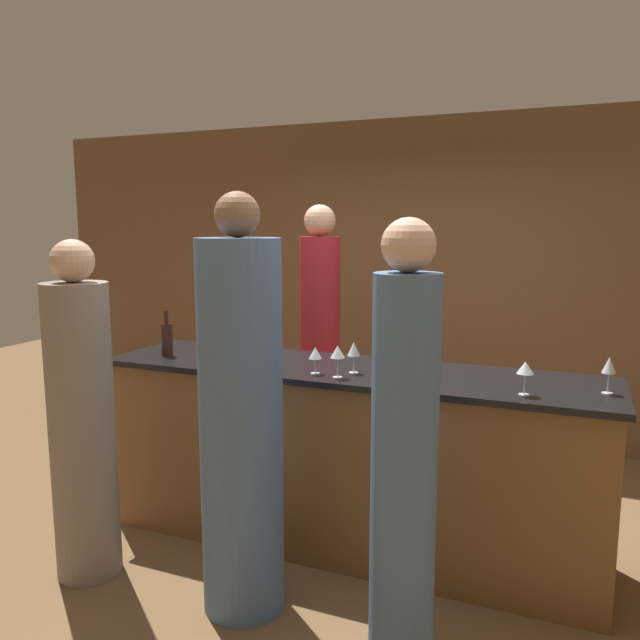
{
  "coord_description": "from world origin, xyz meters",
  "views": [
    {
      "loc": [
        1.19,
        -3.27,
        1.88
      ],
      "look_at": [
        -0.21,
        0.1,
        1.32
      ],
      "focal_mm": 35.0,
      "sensor_mm": 36.0,
      "label": 1
    }
  ],
  "objects_px": {
    "guest_0": "(404,455)",
    "guest_1": "(241,423)",
    "bartender": "(320,350)",
    "guest_2": "(82,423)",
    "wine_bottle_0": "(167,338)"
  },
  "relations": [
    {
      "from": "guest_1",
      "to": "wine_bottle_0",
      "type": "relative_size",
      "value": 7.18
    },
    {
      "from": "guest_1",
      "to": "wine_bottle_0",
      "type": "distance_m",
      "value": 1.14
    },
    {
      "from": "bartender",
      "to": "wine_bottle_0",
      "type": "height_order",
      "value": "bartender"
    },
    {
      "from": "guest_0",
      "to": "guest_2",
      "type": "distance_m",
      "value": 1.74
    },
    {
      "from": "guest_2",
      "to": "wine_bottle_0",
      "type": "distance_m",
      "value": 0.79
    },
    {
      "from": "bartender",
      "to": "guest_0",
      "type": "relative_size",
      "value": 1.06
    },
    {
      "from": "wine_bottle_0",
      "to": "guest_1",
      "type": "bearing_deg",
      "value": -36.19
    },
    {
      "from": "bartender",
      "to": "guest_1",
      "type": "height_order",
      "value": "guest_1"
    },
    {
      "from": "bartender",
      "to": "guest_2",
      "type": "bearing_deg",
      "value": 68.95
    },
    {
      "from": "guest_0",
      "to": "guest_1",
      "type": "relative_size",
      "value": 0.94
    },
    {
      "from": "guest_0",
      "to": "wine_bottle_0",
      "type": "xyz_separation_m",
      "value": [
        -1.71,
        0.7,
        0.26
      ]
    },
    {
      "from": "bartender",
      "to": "guest_1",
      "type": "bearing_deg",
      "value": 99.61
    },
    {
      "from": "guest_0",
      "to": "guest_1",
      "type": "height_order",
      "value": "guest_1"
    },
    {
      "from": "bartender",
      "to": "guest_1",
      "type": "distance_m",
      "value": 1.66
    },
    {
      "from": "guest_0",
      "to": "guest_1",
      "type": "bearing_deg",
      "value": 177.35
    }
  ]
}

